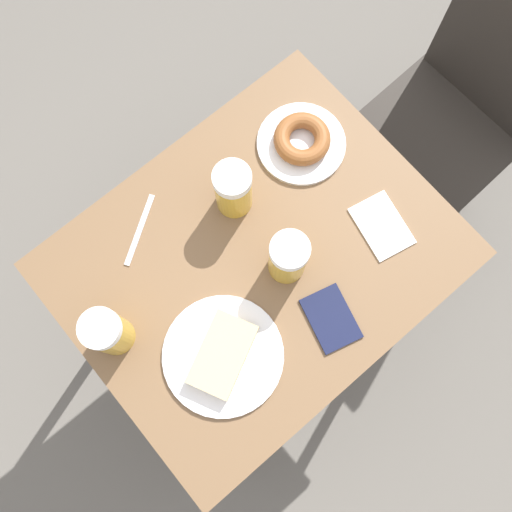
# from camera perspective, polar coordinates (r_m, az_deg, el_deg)

# --- Properties ---
(ground_plane) EXTENTS (8.00, 8.00, 0.00)m
(ground_plane) POSITION_cam_1_polar(r_m,az_deg,el_deg) (1.97, 0.00, -5.62)
(ground_plane) COLOR #666059
(table) EXTENTS (0.65, 0.81, 0.76)m
(table) POSITION_cam_1_polar(r_m,az_deg,el_deg) (1.31, 0.00, -1.17)
(table) COLOR brown
(table) RESTS_ON ground_plane
(chair) EXTENTS (0.41, 0.41, 0.94)m
(chair) POSITION_cam_1_polar(r_m,az_deg,el_deg) (1.69, 20.46, 14.21)
(chair) COLOR #2D2823
(chair) RESTS_ON ground_plane
(plate_with_cake) EXTENTS (0.25, 0.25, 0.04)m
(plate_with_cake) POSITION_cam_1_polar(r_m,az_deg,el_deg) (1.18, -3.34, -9.87)
(plate_with_cake) COLOR silver
(plate_with_cake) RESTS_ON table
(plate_with_donut) EXTENTS (0.20, 0.20, 0.05)m
(plate_with_donut) POSITION_cam_1_polar(r_m,az_deg,el_deg) (1.30, 4.59, 11.40)
(plate_with_donut) COLOR silver
(plate_with_donut) RESTS_ON table
(beer_mug_left) EXTENTS (0.08, 0.08, 0.15)m
(beer_mug_left) POSITION_cam_1_polar(r_m,az_deg,el_deg) (1.15, 3.23, -0.17)
(beer_mug_left) COLOR gold
(beer_mug_left) RESTS_ON table
(beer_mug_center) EXTENTS (0.08, 0.08, 0.15)m
(beer_mug_center) POSITION_cam_1_polar(r_m,az_deg,el_deg) (1.19, -2.30, 6.65)
(beer_mug_center) COLOR gold
(beer_mug_center) RESTS_ON table
(beer_mug_right) EXTENTS (0.08, 0.08, 0.15)m
(beer_mug_right) POSITION_cam_1_polar(r_m,az_deg,el_deg) (1.16, -14.59, -7.40)
(beer_mug_right) COLOR gold
(beer_mug_right) RESTS_ON table
(napkin_folded) EXTENTS (0.15, 0.12, 0.00)m
(napkin_folded) POSITION_cam_1_polar(r_m,az_deg,el_deg) (1.27, 12.46, 2.97)
(napkin_folded) COLOR white
(napkin_folded) RESTS_ON table
(fork) EXTENTS (0.10, 0.15, 0.00)m
(fork) POSITION_cam_1_polar(r_m,az_deg,el_deg) (1.26, -11.55, 2.60)
(fork) COLOR silver
(fork) RESTS_ON table
(passport_near_edge) EXTENTS (0.14, 0.12, 0.01)m
(passport_near_edge) POSITION_cam_1_polar(r_m,az_deg,el_deg) (1.21, 7.50, -6.22)
(passport_near_edge) COLOR #141938
(passport_near_edge) RESTS_ON table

